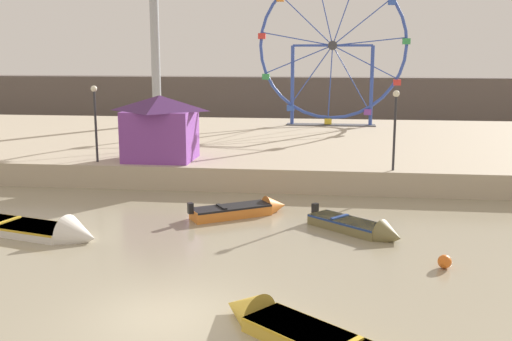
# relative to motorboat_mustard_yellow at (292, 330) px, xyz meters

# --- Properties ---
(ground_plane) EXTENTS (240.00, 240.00, 0.00)m
(ground_plane) POSITION_rel_motorboat_mustard_yellow_xyz_m (-3.35, 0.77, -0.21)
(ground_plane) COLOR gray
(quay_promenade) EXTENTS (110.00, 23.53, 1.20)m
(quay_promenade) POSITION_rel_motorboat_mustard_yellow_xyz_m (-3.35, 26.84, 0.39)
(quay_promenade) COLOR #B7A88E
(quay_promenade) RESTS_ON ground_plane
(distant_town_skyline) EXTENTS (140.00, 3.00, 4.40)m
(distant_town_skyline) POSITION_rel_motorboat_mustard_yellow_xyz_m (-3.35, 48.37, 1.99)
(distant_town_skyline) COLOR #564C47
(distant_town_skyline) RESTS_ON ground_plane
(motorboat_mustard_yellow) EXTENTS (5.15, 4.42, 1.19)m
(motorboat_mustard_yellow) POSITION_rel_motorboat_mustard_yellow_xyz_m (0.00, 0.00, 0.00)
(motorboat_mustard_yellow) COLOR gold
(motorboat_mustard_yellow) RESTS_ON ground_plane
(motorboat_olive_wood) EXTENTS (3.80, 3.48, 1.08)m
(motorboat_olive_wood) POSITION_rel_motorboat_mustard_yellow_xyz_m (2.09, 8.90, 0.01)
(motorboat_olive_wood) COLOR olive
(motorboat_olive_wood) RESTS_ON ground_plane
(motorboat_white_red_stripe) EXTENTS (6.08, 3.08, 1.51)m
(motorboat_white_red_stripe) POSITION_rel_motorboat_mustard_yellow_xyz_m (-9.66, 7.07, -0.02)
(motorboat_white_red_stripe) COLOR silver
(motorboat_white_red_stripe) RESTS_ON ground_plane
(motorboat_orange_hull) EXTENTS (4.13, 3.17, 1.05)m
(motorboat_orange_hull) POSITION_rel_motorboat_mustard_yellow_xyz_m (-2.72, 11.00, 0.05)
(motorboat_orange_hull) COLOR orange
(motorboat_orange_hull) RESTS_ON ground_plane
(ferris_wheel_blue_frame) EXTENTS (11.52, 1.20, 11.80)m
(ferris_wheel_blue_frame) POSITION_rel_motorboat_mustard_yellow_xyz_m (0.77, 33.94, 6.92)
(ferris_wheel_blue_frame) COLOR #334CA8
(ferris_wheel_blue_frame) RESTS_ON quay_promenade
(drop_tower_steel_tower) EXTENTS (2.80, 2.80, 15.91)m
(drop_tower_steel_tower) POSITION_rel_motorboat_mustard_yellow_xyz_m (-13.01, 33.22, 9.14)
(drop_tower_steel_tower) COLOR #999EA3
(drop_tower_steel_tower) RESTS_ON quay_promenade
(carnival_booth_purple_stall) EXTENTS (3.83, 3.39, 3.41)m
(carnival_booth_purple_stall) POSITION_rel_motorboat_mustard_yellow_xyz_m (-8.10, 17.13, 2.76)
(carnival_booth_purple_stall) COLOR purple
(carnival_booth_purple_stall) RESTS_ON quay_promenade
(promenade_lamp_near) EXTENTS (0.32, 0.32, 3.84)m
(promenade_lamp_near) POSITION_rel_motorboat_mustard_yellow_xyz_m (3.83, 15.69, 3.51)
(promenade_lamp_near) COLOR #2D2D33
(promenade_lamp_near) RESTS_ON quay_promenade
(promenade_lamp_far) EXTENTS (0.32, 0.32, 3.94)m
(promenade_lamp_far) POSITION_rel_motorboat_mustard_yellow_xyz_m (-11.23, 16.13, 3.57)
(promenade_lamp_far) COLOR #2D2D33
(promenade_lamp_far) RESTS_ON quay_promenade
(mooring_buoy_orange) EXTENTS (0.44, 0.44, 0.44)m
(mooring_buoy_orange) POSITION_rel_motorboat_mustard_yellow_xyz_m (4.52, 5.43, 0.01)
(mooring_buoy_orange) COLOR orange
(mooring_buoy_orange) RESTS_ON ground_plane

